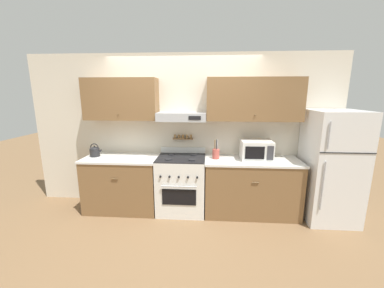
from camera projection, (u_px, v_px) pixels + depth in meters
The scene contains 9 objects.
ground_plane at pixel (179, 220), 3.62m from camera, with size 16.00×16.00×0.00m, color brown.
wall_back at pixel (187, 121), 3.91m from camera, with size 5.20×0.46×2.55m.
counter_left at pixel (123, 183), 3.92m from camera, with size 1.20×0.67×0.90m.
counter_right at pixel (251, 186), 3.77m from camera, with size 1.48×0.67×0.90m.
stove_range at pixel (181, 184), 3.84m from camera, with size 0.76×0.67×1.01m.
refrigerator at pixel (331, 166), 3.55m from camera, with size 0.72×0.78×1.68m.
tea_kettle at pixel (95, 151), 3.85m from camera, with size 0.20×0.16×0.22m.
microwave at pixel (256, 150), 3.68m from camera, with size 0.47×0.39×0.30m.
utensil_crock at pixel (216, 153), 3.72m from camera, with size 0.11×0.11×0.31m.
Camera 1 is at (0.43, -3.26, 1.92)m, focal length 22.00 mm.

